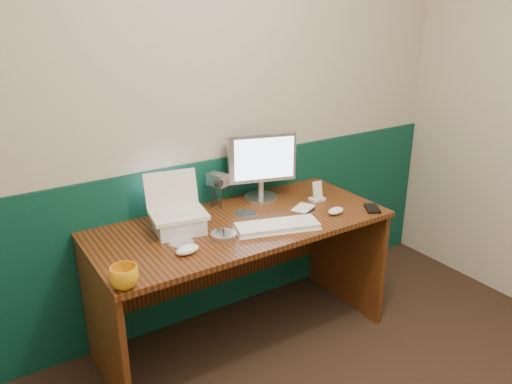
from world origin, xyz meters
TOP-DOWN VIEW (x-y plane):
  - back_wall at (0.00, 1.75)m, footprint 3.50×0.04m
  - wainscot at (0.00, 1.74)m, footprint 3.48×0.02m
  - desk at (0.01, 1.38)m, footprint 1.60×0.70m
  - laptop_riser at (-0.32, 1.45)m, footprint 0.27×0.24m
  - laptop at (-0.32, 1.45)m, footprint 0.31×0.25m
  - monitor at (0.28, 1.60)m, footprint 0.42×0.23m
  - keyboard at (0.12, 1.20)m, footprint 0.45×0.26m
  - mouse_right at (0.51, 1.19)m, footprint 0.12×0.08m
  - mouse_left at (-0.39, 1.21)m, footprint 0.13×0.09m
  - mug at (-0.73, 1.08)m, footprint 0.14×0.14m
  - camcorder at (0.00, 1.63)m, footprint 0.13×0.15m
  - cd_spindle at (-0.17, 1.26)m, footprint 0.13×0.13m
  - cd_loose_a at (-0.36, 1.33)m, footprint 0.12×0.12m
  - cd_loose_b at (0.09, 1.46)m, footprint 0.12×0.12m
  - pen at (0.38, 1.28)m, footprint 0.13×0.06m
  - papers at (0.41, 1.35)m, footprint 0.17×0.15m
  - dock at (0.55, 1.40)m, footprint 0.09×0.07m
  - music_player at (0.55, 1.40)m, footprint 0.06×0.03m
  - pda at (0.72, 1.12)m, footprint 0.13×0.14m

SIDE VIEW (x-z plane):
  - desk at x=0.01m, z-range 0.00..0.75m
  - wainscot at x=0.00m, z-range 0.00..1.00m
  - cd_loose_a at x=-0.36m, z-range 0.75..0.75m
  - cd_loose_b at x=0.09m, z-range 0.75..0.75m
  - papers at x=0.41m, z-range 0.75..0.75m
  - pen at x=0.38m, z-range 0.75..0.76m
  - pda at x=0.72m, z-range 0.75..0.76m
  - dock at x=0.55m, z-range 0.75..0.77m
  - keyboard at x=0.12m, z-range 0.75..0.77m
  - cd_spindle at x=-0.17m, z-range 0.75..0.78m
  - mouse_right at x=0.51m, z-range 0.75..0.79m
  - mouse_left at x=-0.39m, z-range 0.75..0.79m
  - laptop_riser at x=-0.32m, z-range 0.75..0.83m
  - mug at x=-0.73m, z-range 0.75..0.85m
  - music_player at x=0.55m, z-range 0.77..0.87m
  - camcorder at x=0.00m, z-range 0.75..0.94m
  - laptop at x=-0.32m, z-range 0.83..1.06m
  - monitor at x=0.28m, z-range 0.75..1.15m
  - back_wall at x=0.00m, z-range 0.00..2.50m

